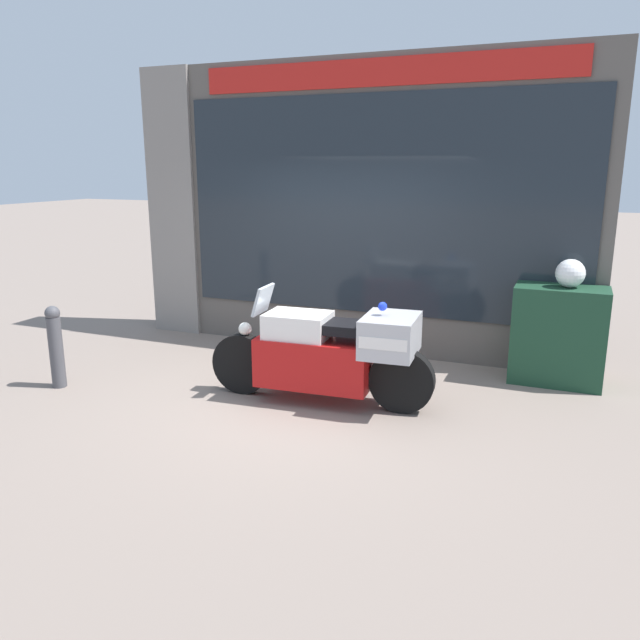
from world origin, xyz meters
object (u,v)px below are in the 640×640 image
object	(u,v)px
utility_cabinet	(558,335)
street_bollard	(56,345)
paramedic_motorcycle	(331,351)
white_helmet	(570,273)

from	to	relation	value
utility_cabinet	street_bollard	bearing A→B (deg)	-156.28
utility_cabinet	street_bollard	distance (m)	5.54
utility_cabinet	street_bollard	world-z (taller)	utility_cabinet
paramedic_motorcycle	street_bollard	world-z (taller)	paramedic_motorcycle
utility_cabinet	white_helmet	xyz separation A→B (m)	(0.06, -0.00, 0.70)
paramedic_motorcycle	utility_cabinet	xyz separation A→B (m)	(2.12, 1.55, -0.01)
paramedic_motorcycle	white_helmet	xyz separation A→B (m)	(2.18, 1.54, 0.70)
paramedic_motorcycle	street_bollard	bearing A→B (deg)	9.18
street_bollard	white_helmet	bearing A→B (deg)	23.44
white_helmet	street_bollard	xyz separation A→B (m)	(-5.14, -2.23, -0.78)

